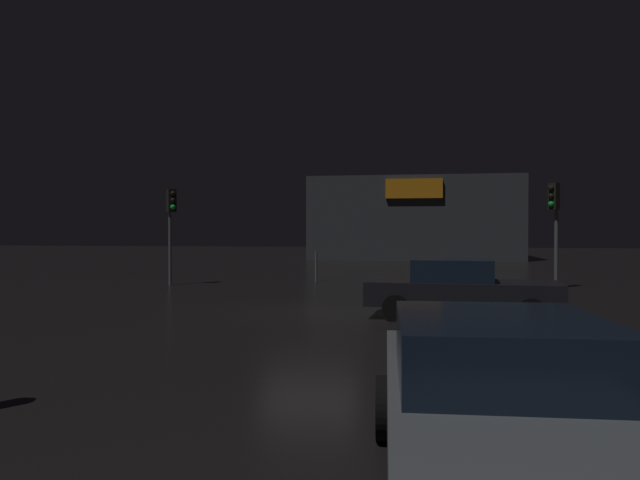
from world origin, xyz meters
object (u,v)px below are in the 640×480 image
(traffic_signal_cross_right, at_px, (554,213))
(car_far, at_px, (499,409))
(store_building, at_px, (414,219))
(car_near, at_px, (459,288))
(traffic_signal_cross_left, at_px, (171,213))

(traffic_signal_cross_right, relative_size, car_far, 0.90)
(store_building, height_order, traffic_signal_cross_right, store_building)
(store_building, xyz_separation_m, car_near, (1.23, -31.19, -2.27))
(store_building, height_order, car_far, store_building)
(traffic_signal_cross_right, relative_size, car_near, 0.82)
(traffic_signal_cross_left, bearing_deg, car_near, -33.74)
(traffic_signal_cross_left, height_order, traffic_signal_cross_right, traffic_signal_cross_right)
(traffic_signal_cross_left, xyz_separation_m, car_near, (10.30, -6.88, -2.06))
(traffic_signal_cross_right, height_order, car_near, traffic_signal_cross_right)
(car_near, distance_m, car_far, 9.99)
(traffic_signal_cross_left, relative_size, car_far, 0.87)
(traffic_signal_cross_left, xyz_separation_m, car_far, (9.91, -16.87, -2.02))
(traffic_signal_cross_right, bearing_deg, car_near, -116.64)
(car_near, xyz_separation_m, car_far, (-0.40, -9.98, 0.04))
(car_near, height_order, car_far, car_far)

